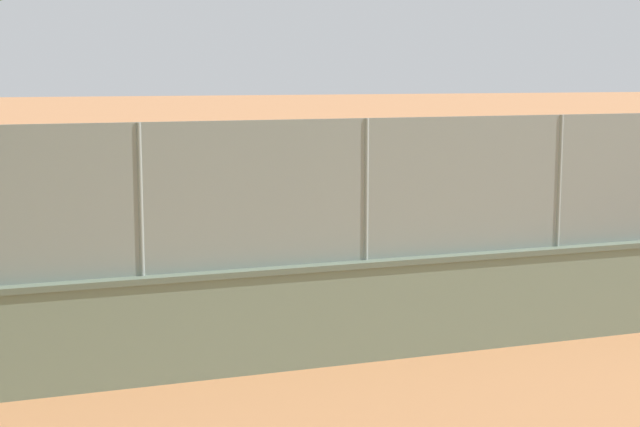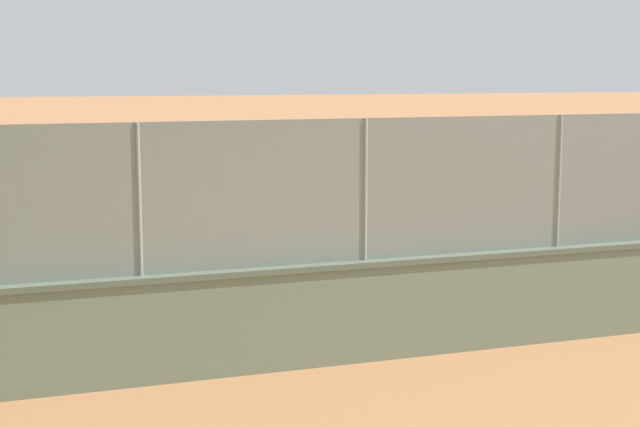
% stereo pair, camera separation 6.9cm
% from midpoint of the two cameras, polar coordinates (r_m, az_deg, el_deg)
% --- Properties ---
extents(ground_plane, '(260.00, 260.00, 0.00)m').
position_cam_midpoint_polar(ground_plane, '(24.79, -5.82, -0.93)').
color(ground_plane, '#A36B42').
extents(perimeter_wall, '(28.24, 1.11, 1.41)m').
position_cam_midpoint_polar(perimeter_wall, '(13.10, -3.54, -6.15)').
color(perimeter_wall, slate).
rests_on(perimeter_wall, ground_plane).
extents(fence_panel_on_wall, '(27.74, 0.71, 1.95)m').
position_cam_midpoint_polar(fence_panel_on_wall, '(12.79, -3.60, 1.13)').
color(fence_panel_on_wall, gray).
rests_on(fence_panel_on_wall, perimeter_wall).
extents(player_foreground_swinging, '(1.23, 0.72, 1.51)m').
position_cam_midpoint_polar(player_foreground_swinging, '(17.88, 16.22, -1.97)').
color(player_foreground_swinging, '#B2B2B2').
rests_on(player_foreground_swinging, ground_plane).
extents(player_at_service_line, '(0.76, 1.27, 1.62)m').
position_cam_midpoint_polar(player_at_service_line, '(24.93, -11.00, 1.22)').
color(player_at_service_line, black).
rests_on(player_at_service_line, ground_plane).
extents(spare_ball_by_wall, '(0.14, 0.14, 0.14)m').
position_cam_midpoint_polar(spare_ball_by_wall, '(14.21, -0.18, -7.65)').
color(spare_ball_by_wall, '#3399D8').
rests_on(spare_ball_by_wall, ground_plane).
extents(courtside_bench, '(1.61, 0.42, 0.87)m').
position_cam_midpoint_polar(courtside_bench, '(14.84, -4.47, -5.41)').
color(courtside_bench, gray).
rests_on(courtside_bench, ground_plane).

